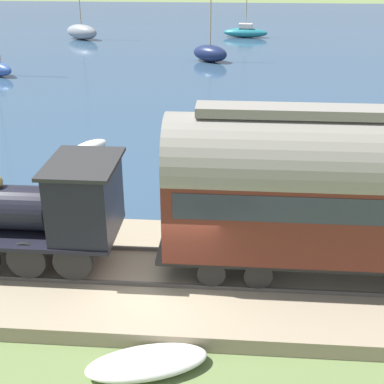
{
  "coord_description": "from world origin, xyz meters",
  "views": [
    {
      "loc": [
        -11.99,
        -1.48,
        8.82
      ],
      "look_at": [
        3.83,
        -0.25,
        1.49
      ],
      "focal_mm": 50.0,
      "sensor_mm": 36.0,
      "label": 1
    }
  ],
  "objects": [
    {
      "name": "sailboat_navy",
      "position": [
        33.08,
        0.51,
        0.73
      ],
      "size": [
        3.12,
        3.58,
        8.74
      ],
      "rotation": [
        0.0,
        0.0,
        -0.57
      ],
      "color": "#192347",
      "rests_on": "harbor_water"
    },
    {
      "name": "ground_plane",
      "position": [
        0.0,
        0.0,
        0.0
      ],
      "size": [
        200.0,
        200.0,
        0.0
      ],
      "primitive_type": "plane",
      "color": "#607542"
    },
    {
      "name": "sailboat_gray",
      "position": [
        43.63,
        14.2,
        0.8
      ],
      "size": [
        3.29,
        4.17,
        9.99
      ],
      "rotation": [
        0.0,
        0.0,
        -0.51
      ],
      "color": "gray",
      "rests_on": "harbor_water"
    },
    {
      "name": "harbor_water",
      "position": [
        44.06,
        0.0,
        0.0
      ],
      "size": [
        80.0,
        80.0,
        0.01
      ],
      "color": "#2D4760",
      "rests_on": "ground"
    },
    {
      "name": "beached_dinghy",
      "position": [
        -2.73,
        0.26,
        0.22
      ],
      "size": [
        1.88,
        3.0,
        0.44
      ],
      "color": "silver",
      "rests_on": "ground"
    },
    {
      "name": "rail_embankment",
      "position": [
        0.85,
        0.0,
        0.22
      ],
      "size": [
        5.82,
        56.0,
        0.56
      ],
      "color": "gray",
      "rests_on": "ground"
    },
    {
      "name": "steam_locomotive",
      "position": [
        0.85,
        3.51,
        2.29
      ],
      "size": [
        2.43,
        5.23,
        3.66
      ],
      "color": "black",
      "rests_on": "rail_embankment"
    },
    {
      "name": "passenger_coach",
      "position": [
        0.85,
        -4.52,
        3.14
      ],
      "size": [
        2.4,
        9.85,
        4.7
      ],
      "color": "black",
      "rests_on": "rail_embankment"
    },
    {
      "name": "rowboat_near_shore",
      "position": [
        10.96,
        5.12,
        0.28
      ],
      "size": [
        2.37,
        1.88,
        0.54
      ],
      "rotation": [
        0.0,
        0.0,
        1.04
      ],
      "color": "silver",
      "rests_on": "harbor_water"
    },
    {
      "name": "sailboat_teal",
      "position": [
        46.3,
        -2.59,
        0.56
      ],
      "size": [
        1.95,
        4.77,
        5.82
      ],
      "rotation": [
        0.0,
        0.0,
        -0.11
      ],
      "color": "#1E707A",
      "rests_on": "harbor_water"
    }
  ]
}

